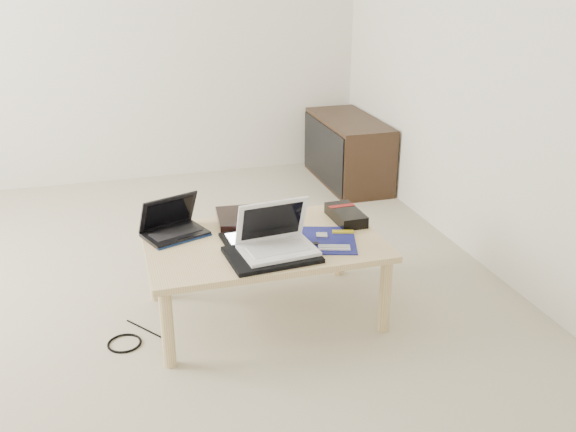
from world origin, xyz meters
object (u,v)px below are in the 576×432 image
object	(u,v)px
media_cabinet	(347,151)
gpu_box	(346,215)
coffee_table	(264,249)
netbook	(173,227)
white_laptop	(276,240)

from	to	relation	value
media_cabinet	gpu_box	distance (m)	1.75
coffee_table	gpu_box	distance (m)	0.48
netbook	gpu_box	distance (m)	0.86
coffee_table	white_laptop	size ratio (longest dim) A/B	3.16
coffee_table	gpu_box	size ratio (longest dim) A/B	4.10
coffee_table	netbook	bearing A→B (deg)	155.23
media_cabinet	gpu_box	world-z (taller)	media_cabinet
coffee_table	media_cabinet	size ratio (longest dim) A/B	1.22
gpu_box	white_laptop	bearing A→B (deg)	-148.33
white_laptop	gpu_box	bearing A→B (deg)	31.67
netbook	media_cabinet	bearing A→B (deg)	45.89
coffee_table	media_cabinet	xyz separation A→B (m)	(1.10, 1.73, -0.10)
media_cabinet	netbook	world-z (taller)	netbook
coffee_table	white_laptop	distance (m)	0.19
media_cabinet	netbook	distance (m)	2.17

